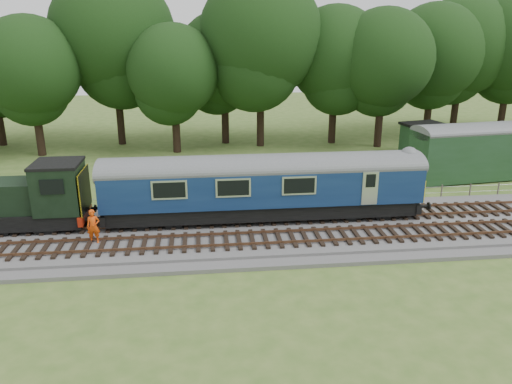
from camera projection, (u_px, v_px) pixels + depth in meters
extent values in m
plane|color=#446525|center=(237.00, 235.00, 27.68)|extent=(120.00, 120.00, 0.00)
cube|color=#4C4C4F|center=(237.00, 232.00, 27.62)|extent=(70.00, 7.00, 0.35)
cube|color=brown|center=(236.00, 222.00, 28.16)|extent=(66.50, 0.07, 0.14)
cube|color=brown|center=(234.00, 213.00, 29.52)|extent=(66.50, 0.07, 0.14)
cube|color=brown|center=(240.00, 244.00, 25.34)|extent=(66.50, 0.07, 0.14)
cube|color=brown|center=(238.00, 233.00, 26.69)|extent=(66.50, 0.07, 0.14)
cube|color=black|center=(263.00, 207.00, 28.83)|extent=(17.46, 2.52, 0.85)
cube|color=#0E234D|center=(263.00, 184.00, 28.37)|extent=(18.00, 2.80, 2.05)
cube|color=yellow|center=(415.00, 185.00, 29.43)|extent=(0.06, 2.74, 1.30)
cube|color=black|center=(364.00, 206.00, 29.51)|extent=(2.60, 2.00, 0.55)
cube|color=black|center=(158.00, 214.00, 28.27)|extent=(2.60, 2.00, 0.55)
cube|color=black|center=(3.00, 218.00, 27.35)|extent=(8.73, 2.39, 0.85)
cube|color=black|center=(59.00, 187.00, 27.16)|extent=(2.40, 2.55, 2.60)
cube|color=#A11F0C|center=(85.00, 214.00, 27.79)|extent=(0.25, 2.60, 0.55)
cube|color=yellow|center=(85.00, 190.00, 27.36)|extent=(0.06, 2.55, 2.30)
imported|color=#E8470C|center=(93.00, 226.00, 25.57)|extent=(0.70, 0.49, 1.80)
cube|color=#1B3C1D|center=(425.00, 141.00, 43.85)|extent=(3.80, 3.80, 2.66)
cube|color=black|center=(427.00, 125.00, 43.39)|extent=(4.18, 4.18, 0.21)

